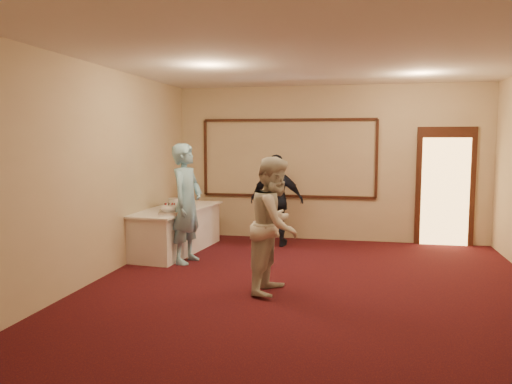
# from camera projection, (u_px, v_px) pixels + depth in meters

# --- Properties ---
(floor) EXTENTS (7.00, 7.00, 0.00)m
(floor) POSITION_uv_depth(u_px,v_px,m) (311.00, 292.00, 6.44)
(floor) COLOR black
(floor) RESTS_ON ground
(room_walls) EXTENTS (6.04, 7.04, 3.02)m
(room_walls) POSITION_uv_depth(u_px,v_px,m) (313.00, 135.00, 6.23)
(room_walls) COLOR beige
(room_walls) RESTS_ON floor
(wall_molding) EXTENTS (3.45, 0.04, 1.55)m
(wall_molding) POSITION_uv_depth(u_px,v_px,m) (288.00, 158.00, 9.82)
(wall_molding) COLOR #33190F
(wall_molding) RESTS_ON room_walls
(doorway) EXTENTS (1.05, 0.07, 2.20)m
(doorway) POSITION_uv_depth(u_px,v_px,m) (445.00, 187.00, 9.26)
(doorway) COLOR #33190F
(doorway) RESTS_ON floor
(buffet_table) EXTENTS (1.11, 2.35, 0.77)m
(buffet_table) POSITION_uv_depth(u_px,v_px,m) (176.00, 230.00, 8.77)
(buffet_table) COLOR white
(buffet_table) RESTS_ON floor
(pavlova_tray) EXTENTS (0.45, 0.50, 0.17)m
(pavlova_tray) POSITION_uv_depth(u_px,v_px,m) (170.00, 210.00, 7.96)
(pavlova_tray) COLOR silver
(pavlova_tray) RESTS_ON buffet_table
(cupcake_stand) EXTENTS (0.33, 0.33, 0.48)m
(cupcake_stand) POSITION_uv_depth(u_px,v_px,m) (185.00, 193.00, 9.59)
(cupcake_stand) COLOR #EA4A80
(cupcake_stand) RESTS_ON buffet_table
(plate_stack_a) EXTENTS (0.20, 0.20, 0.16)m
(plate_stack_a) POSITION_uv_depth(u_px,v_px,m) (174.00, 203.00, 8.83)
(plate_stack_a) COLOR white
(plate_stack_a) RESTS_ON buffet_table
(plate_stack_b) EXTENTS (0.17, 0.17, 0.15)m
(plate_stack_b) POSITION_uv_depth(u_px,v_px,m) (185.00, 202.00, 8.99)
(plate_stack_b) COLOR white
(plate_stack_b) RESTS_ON buffet_table
(tart) EXTENTS (0.29, 0.29, 0.06)m
(tart) POSITION_uv_depth(u_px,v_px,m) (180.00, 209.00, 8.42)
(tart) COLOR white
(tart) RESTS_ON buffet_table
(man) EXTENTS (0.55, 0.75, 1.90)m
(man) POSITION_uv_depth(u_px,v_px,m) (187.00, 203.00, 7.93)
(man) COLOR #7FBAD8
(man) RESTS_ON floor
(woman) EXTENTS (0.77, 0.93, 1.75)m
(woman) POSITION_uv_depth(u_px,v_px,m) (275.00, 225.00, 6.39)
(woman) COLOR beige
(woman) RESTS_ON floor
(guest) EXTENTS (1.02, 0.48, 1.69)m
(guest) POSITION_uv_depth(u_px,v_px,m) (277.00, 200.00, 9.19)
(guest) COLOR black
(guest) RESTS_ON floor
(camera_flash) EXTENTS (0.08, 0.06, 0.05)m
(camera_flash) POSITION_uv_depth(u_px,v_px,m) (279.00, 179.00, 8.98)
(camera_flash) COLOR white
(camera_flash) RESTS_ON guest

